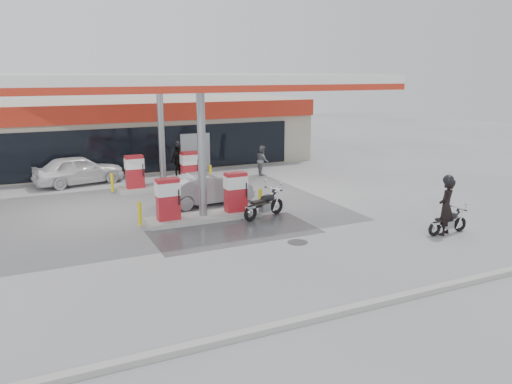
{
  "coord_description": "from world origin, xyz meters",
  "views": [
    {
      "loc": [
        -6.2,
        -16.06,
        5.66
      ],
      "look_at": [
        1.74,
        0.79,
        1.2
      ],
      "focal_mm": 35.0,
      "sensor_mm": 36.0,
      "label": 1
    }
  ],
  "objects_px": {
    "pump_island_near": "(203,202)",
    "hatchback_silver": "(207,189)",
    "main_motorcycle": "(448,223)",
    "attendant": "(262,160)",
    "parked_motorcycle": "(265,205)",
    "biker_main": "(446,207)",
    "pump_island_far": "(163,175)",
    "biker_walking": "(178,161)",
    "sedan_white": "(79,170)",
    "parked_car_left": "(42,165)",
    "parked_car_right": "(283,149)"
  },
  "relations": [
    {
      "from": "attendant",
      "to": "parked_car_left",
      "type": "relative_size",
      "value": 0.4
    },
    {
      "from": "parked_car_right",
      "to": "biker_walking",
      "type": "bearing_deg",
      "value": 102.47
    },
    {
      "from": "pump_island_far",
      "to": "biker_walking",
      "type": "height_order",
      "value": "biker_walking"
    },
    {
      "from": "sedan_white",
      "to": "parked_car_left",
      "type": "relative_size",
      "value": 1.07
    },
    {
      "from": "pump_island_near",
      "to": "biker_walking",
      "type": "distance_m",
      "value": 8.33
    },
    {
      "from": "biker_main",
      "to": "pump_island_far",
      "type": "bearing_deg",
      "value": -84.37
    },
    {
      "from": "main_motorcycle",
      "to": "hatchback_silver",
      "type": "xyz_separation_m",
      "value": [
        -6.45,
        7.67,
        0.27
      ]
    },
    {
      "from": "sedan_white",
      "to": "attendant",
      "type": "height_order",
      "value": "attendant"
    },
    {
      "from": "sedan_white",
      "to": "biker_walking",
      "type": "height_order",
      "value": "biker_walking"
    },
    {
      "from": "biker_main",
      "to": "parked_motorcycle",
      "type": "xyz_separation_m",
      "value": [
        -4.88,
        4.7,
        -0.53
      ]
    },
    {
      "from": "hatchback_silver",
      "to": "biker_main",
      "type": "bearing_deg",
      "value": -145.91
    },
    {
      "from": "pump_island_near",
      "to": "parked_motorcycle",
      "type": "height_order",
      "value": "pump_island_near"
    },
    {
      "from": "sedan_white",
      "to": "parked_car_right",
      "type": "relative_size",
      "value": 1.14
    },
    {
      "from": "sedan_white",
      "to": "attendant",
      "type": "distance_m",
      "value": 9.87
    },
    {
      "from": "main_motorcycle",
      "to": "biker_walking",
      "type": "height_order",
      "value": "biker_walking"
    },
    {
      "from": "pump_island_far",
      "to": "biker_main",
      "type": "relative_size",
      "value": 2.51
    },
    {
      "from": "pump_island_near",
      "to": "hatchback_silver",
      "type": "distance_m",
      "value": 2.39
    },
    {
      "from": "parked_car_right",
      "to": "biker_walking",
      "type": "relative_size",
      "value": 2.07
    },
    {
      "from": "attendant",
      "to": "parked_motorcycle",
      "type": "bearing_deg",
      "value": 169.51
    },
    {
      "from": "biker_main",
      "to": "attendant",
      "type": "bearing_deg",
      "value": -110.98
    },
    {
      "from": "biker_main",
      "to": "main_motorcycle",
      "type": "bearing_deg",
      "value": 155.3
    },
    {
      "from": "hatchback_silver",
      "to": "parked_car_left",
      "type": "bearing_deg",
      "value": 27.5
    },
    {
      "from": "sedan_white",
      "to": "biker_walking",
      "type": "xyz_separation_m",
      "value": [
        5.13,
        -0.65,
        0.19
      ]
    },
    {
      "from": "hatchback_silver",
      "to": "parked_car_right",
      "type": "relative_size",
      "value": 1.04
    },
    {
      "from": "parked_motorcycle",
      "to": "hatchback_silver",
      "type": "bearing_deg",
      "value": 95.11
    },
    {
      "from": "parked_motorcycle",
      "to": "biker_walking",
      "type": "bearing_deg",
      "value": 75.87
    },
    {
      "from": "parked_motorcycle",
      "to": "biker_walking",
      "type": "height_order",
      "value": "biker_walking"
    },
    {
      "from": "pump_island_far",
      "to": "parked_motorcycle",
      "type": "relative_size",
      "value": 2.44
    },
    {
      "from": "pump_island_far",
      "to": "parked_car_right",
      "type": "relative_size",
      "value": 1.3
    },
    {
      "from": "main_motorcycle",
      "to": "sedan_white",
      "type": "bearing_deg",
      "value": 127.0
    },
    {
      "from": "attendant",
      "to": "hatchback_silver",
      "type": "bearing_deg",
      "value": 148.31
    },
    {
      "from": "biker_main",
      "to": "pump_island_near",
      "type": "bearing_deg",
      "value": -63.73
    },
    {
      "from": "pump_island_far",
      "to": "parked_motorcycle",
      "type": "distance_m",
      "value": 7.17
    },
    {
      "from": "pump_island_near",
      "to": "parked_car_right",
      "type": "distance_m",
      "value": 15.62
    },
    {
      "from": "main_motorcycle",
      "to": "attendant",
      "type": "distance_m",
      "value": 12.55
    },
    {
      "from": "pump_island_far",
      "to": "biker_main",
      "type": "distance_m",
      "value": 13.55
    },
    {
      "from": "pump_island_far",
      "to": "biker_main",
      "type": "xyz_separation_m",
      "value": [
        7.2,
        -11.48,
        0.32
      ]
    },
    {
      "from": "sedan_white",
      "to": "biker_walking",
      "type": "bearing_deg",
      "value": -108.3
    },
    {
      "from": "main_motorcycle",
      "to": "biker_main",
      "type": "height_order",
      "value": "biker_main"
    },
    {
      "from": "biker_walking",
      "to": "attendant",
      "type": "bearing_deg",
      "value": -49.16
    },
    {
      "from": "pump_island_near",
      "to": "hatchback_silver",
      "type": "xyz_separation_m",
      "value": [
        0.94,
        2.2,
        -0.03
      ]
    },
    {
      "from": "main_motorcycle",
      "to": "parked_car_left",
      "type": "height_order",
      "value": "parked_car_left"
    },
    {
      "from": "pump_island_near",
      "to": "biker_main",
      "type": "bearing_deg",
      "value": -37.26
    },
    {
      "from": "hatchback_silver",
      "to": "parked_car_right",
      "type": "xyz_separation_m",
      "value": [
        9.06,
        9.8,
        -0.13
      ]
    },
    {
      "from": "attendant",
      "to": "biker_walking",
      "type": "xyz_separation_m",
      "value": [
        -4.56,
        1.2,
        0.11
      ]
    },
    {
      "from": "main_motorcycle",
      "to": "parked_motorcycle",
      "type": "xyz_separation_m",
      "value": [
        -5.07,
        4.69,
        0.09
      ]
    },
    {
      "from": "sedan_white",
      "to": "hatchback_silver",
      "type": "xyz_separation_m",
      "value": [
        4.63,
        -6.65,
        -0.09
      ]
    },
    {
      "from": "parked_car_left",
      "to": "biker_main",
      "type": "bearing_deg",
      "value": -133.45
    },
    {
      "from": "hatchback_silver",
      "to": "biker_walking",
      "type": "bearing_deg",
      "value": -9.85
    },
    {
      "from": "pump_island_near",
      "to": "parked_motorcycle",
      "type": "xyz_separation_m",
      "value": [
        2.32,
        -0.78,
        -0.21
      ]
    }
  ]
}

